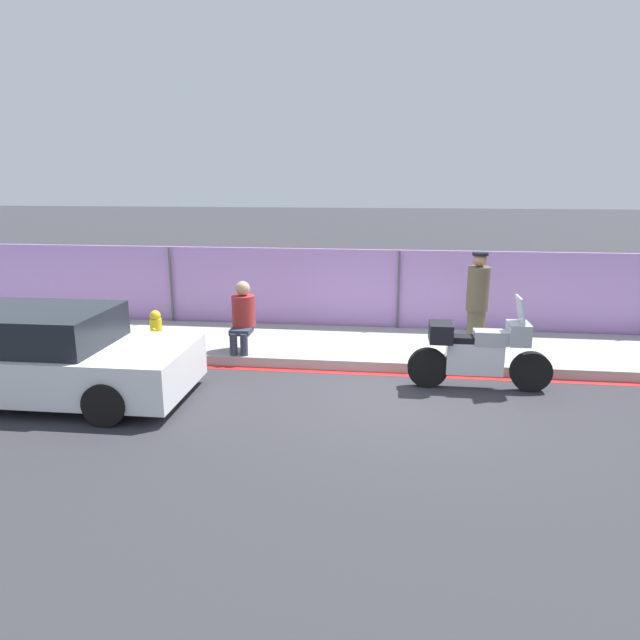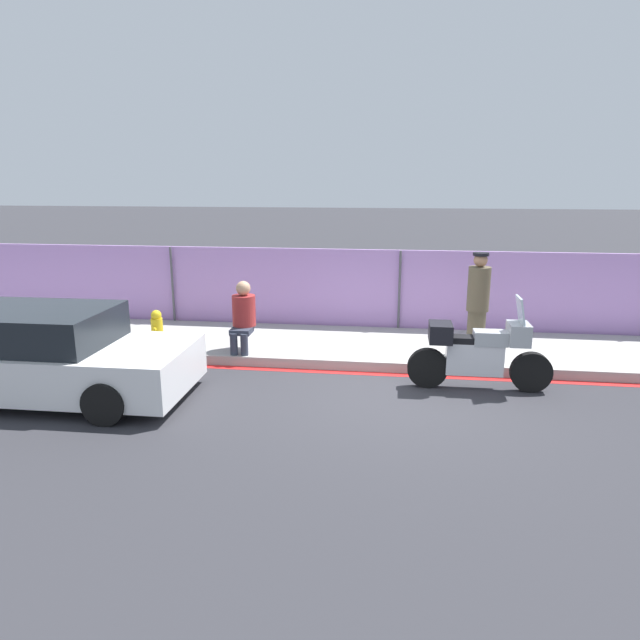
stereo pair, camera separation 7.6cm
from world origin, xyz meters
The scene contains 9 objects.
ground_plane centered at (0.00, 0.00, 0.00)m, with size 120.00×120.00×0.00m, color #2D2D33.
sidewalk centered at (0.00, 2.27, 0.09)m, with size 37.35×2.47×0.18m.
curb_paint_stripe centered at (0.00, 0.94, 0.00)m, with size 37.35×0.18×0.01m.
storefront_fence centered at (0.00, 3.59, 0.92)m, with size 35.49×0.17×1.85m.
motorcycle centered at (1.25, 0.42, 0.62)m, with size 2.26×0.50×1.54m.
officer_standing centered at (1.40, 1.86, 1.13)m, with size 0.40×0.40×1.85m.
person_seated_on_curb centered at (-2.87, 1.49, 0.89)m, with size 0.43×0.69×1.29m.
parked_car_left_down_street centered at (-5.44, -0.76, 0.66)m, with size 4.48×2.04×1.38m.
fire_hydrant centered at (-4.78, 1.96, 0.47)m, with size 0.23×0.29×0.59m.
Camera 1 is at (-0.17, -8.50, 3.29)m, focal length 32.00 mm.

